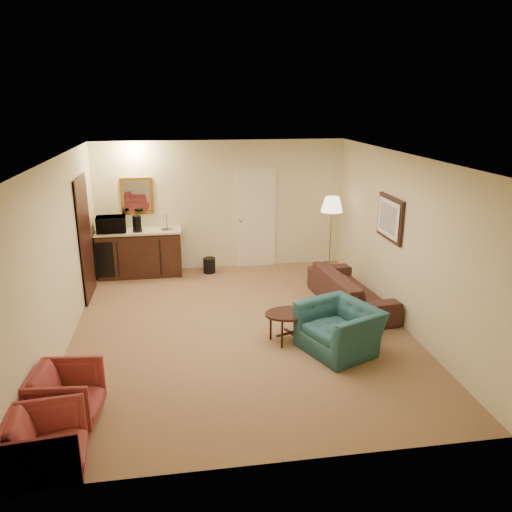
{
  "coord_description": "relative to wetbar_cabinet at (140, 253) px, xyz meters",
  "views": [
    {
      "loc": [
        -0.83,
        -6.92,
        3.36
      ],
      "look_at": [
        0.32,
        0.5,
        0.99
      ],
      "focal_mm": 35.0,
      "sensor_mm": 36.0,
      "label": 1
    }
  ],
  "objects": [
    {
      "name": "ground",
      "position": [
        1.65,
        -2.72,
        -0.46
      ],
      "size": [
        6.0,
        6.0,
        0.0
      ],
      "primitive_type": "plane",
      "color": "olive",
      "rests_on": "ground"
    },
    {
      "name": "room_walls",
      "position": [
        1.55,
        -1.95,
        1.26
      ],
      "size": [
        5.02,
        6.01,
        2.61
      ],
      "color": "beige",
      "rests_on": "ground"
    },
    {
      "name": "wetbar_cabinet",
      "position": [
        0.0,
        0.0,
        0.0
      ],
      "size": [
        1.64,
        0.58,
        0.92
      ],
      "primitive_type": "cube",
      "color": "#331B10",
      "rests_on": "ground"
    },
    {
      "name": "sofa",
      "position": [
        3.6,
        -2.14,
        -0.06
      ],
      "size": [
        0.81,
        2.07,
        0.79
      ],
      "primitive_type": "imported",
      "rotation": [
        0.0,
        0.0,
        1.68
      ],
      "color": "black",
      "rests_on": "ground"
    },
    {
      "name": "teal_armchair",
      "position": [
        2.92,
        -3.62,
        -0.02
      ],
      "size": [
        1.01,
        1.19,
        0.88
      ],
      "primitive_type": "imported",
      "rotation": [
        0.0,
        0.0,
        -1.16
      ],
      "color": "#1E4A4C",
      "rests_on": "ground"
    },
    {
      "name": "rose_chair_near",
      "position": [
        -0.48,
        -4.72,
        -0.11
      ],
      "size": [
        0.7,
        0.74,
        0.7
      ],
      "primitive_type": "imported",
      "rotation": [
        0.0,
        0.0,
        1.47
      ],
      "color": "brown",
      "rests_on": "ground"
    },
    {
      "name": "rose_chair_far",
      "position": [
        -0.5,
        -5.52,
        -0.11
      ],
      "size": [
        0.69,
        0.73,
        0.69
      ],
      "primitive_type": "imported",
      "rotation": [
        0.0,
        0.0,
        1.67
      ],
      "color": "brown",
      "rests_on": "ground"
    },
    {
      "name": "coffee_table",
      "position": [
        2.33,
        -3.21,
        -0.24
      ],
      "size": [
        0.89,
        0.75,
        0.43
      ],
      "primitive_type": "cube",
      "rotation": [
        0.0,
        0.0,
        0.38
      ],
      "color": "black",
      "rests_on": "ground"
    },
    {
      "name": "floor_lamp",
      "position": [
        3.71,
        -0.56,
        0.33
      ],
      "size": [
        0.5,
        0.5,
        1.59
      ],
      "primitive_type": "cube",
      "rotation": [
        0.0,
        0.0,
        -0.21
      ],
      "color": "gold",
      "rests_on": "ground"
    },
    {
      "name": "waste_bin",
      "position": [
        1.35,
        -0.07,
        -0.31
      ],
      "size": [
        0.32,
        0.32,
        0.31
      ],
      "primitive_type": "cylinder",
      "rotation": [
        0.0,
        0.0,
        0.39
      ],
      "color": "black",
      "rests_on": "ground"
    },
    {
      "name": "microwave",
      "position": [
        -0.5,
        -0.05,
        0.65
      ],
      "size": [
        0.57,
        0.34,
        0.37
      ],
      "primitive_type": "imported",
      "rotation": [
        0.0,
        0.0,
        0.07
      ],
      "color": "black",
      "rests_on": "wetbar_cabinet"
    },
    {
      "name": "coffee_maker",
      "position": [
        -0.01,
        -0.1,
        0.62
      ],
      "size": [
        0.21,
        0.21,
        0.31
      ],
      "primitive_type": "cylinder",
      "rotation": [
        0.0,
        0.0,
        0.28
      ],
      "color": "black",
      "rests_on": "wetbar_cabinet"
    }
  ]
}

